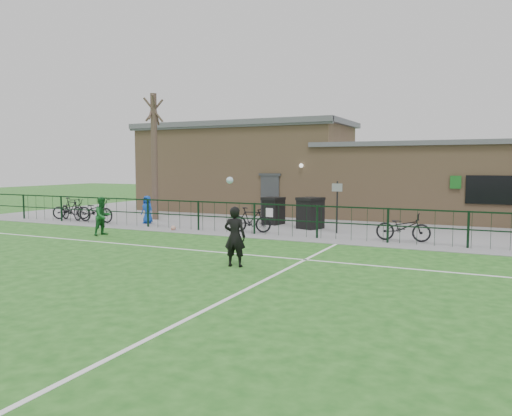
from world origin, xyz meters
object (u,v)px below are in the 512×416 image
at_px(sign_post, 337,207).
at_px(bicycle_e, 403,227).
at_px(bicycle_c, 96,211).
at_px(outfield_player, 103,216).
at_px(wheelie_bin_left, 273,212).
at_px(ball_ground, 173,228).
at_px(wheelie_bin_right, 310,214).
at_px(bicycle_a, 71,209).
at_px(bicycle_d, 251,220).
at_px(bare_tree, 154,157).
at_px(spectator_child, 147,210).
at_px(bicycle_b, 71,209).

relative_size(sign_post, bicycle_e, 1.09).
height_order(bicycle_c, outfield_player, outfield_player).
distance_m(wheelie_bin_left, ball_ground, 4.58).
distance_m(wheelie_bin_right, ball_ground, 5.62).
relative_size(bicycle_a, bicycle_c, 0.89).
bearing_deg(bicycle_a, sign_post, -111.95).
bearing_deg(wheelie_bin_left, bicycle_e, -13.43).
height_order(bicycle_a, bicycle_d, bicycle_d).
distance_m(bicycle_e, outfield_player, 10.95).
distance_m(bare_tree, ball_ground, 5.14).
relative_size(bicycle_a, bicycle_d, 1.11).
xyz_separation_m(wheelie_bin_right, bicycle_d, (-1.71, -2.07, -0.11)).
xyz_separation_m(sign_post, bicycle_a, (-13.05, -0.66, -0.53)).
bearing_deg(bicycle_a, spectator_child, -113.27).
relative_size(wheelie_bin_left, wheelie_bin_right, 0.92).
bearing_deg(bicycle_a, ball_ground, -125.34).
distance_m(sign_post, bicycle_e, 2.82).
relative_size(wheelie_bin_left, sign_post, 0.55).
height_order(bicycle_a, ball_ground, bicycle_a).
distance_m(wheelie_bin_right, bicycle_d, 2.69).
xyz_separation_m(bicycle_a, bicycle_c, (2.03, -0.50, 0.06)).
distance_m(wheelie_bin_left, bicycle_b, 9.68).
bearing_deg(spectator_child, wheelie_bin_right, 17.08).
relative_size(spectator_child, outfield_player, 0.86).
relative_size(wheelie_bin_left, bicycle_b, 0.62).
bearing_deg(spectator_child, bicycle_a, -172.59).
height_order(bicycle_b, ball_ground, bicycle_b).
relative_size(bicycle_b, bicycle_e, 0.96).
bearing_deg(bare_tree, bicycle_d, -19.32).
height_order(sign_post, bicycle_d, sign_post).
height_order(bare_tree, spectator_child, bare_tree).
distance_m(bicycle_b, spectator_child, 4.12).
bearing_deg(sign_post, bare_tree, 173.88).
xyz_separation_m(sign_post, bicycle_c, (-11.01, -1.16, -0.47)).
bearing_deg(ball_ground, wheelie_bin_right, 30.27).
relative_size(bicycle_c, bicycle_d, 1.25).
relative_size(bare_tree, bicycle_a, 3.33).
height_order(bicycle_a, bicycle_c, bicycle_c).
bearing_deg(bicycle_c, bicycle_e, -87.23).
height_order(wheelie_bin_left, wheelie_bin_right, wheelie_bin_right).
xyz_separation_m(bicycle_b, bicycle_e, (15.29, 0.10, -0.05)).
height_order(wheelie_bin_left, bicycle_d, wheelie_bin_left).
distance_m(bare_tree, sign_post, 9.55).
relative_size(bicycle_a, outfield_player, 1.25).
bearing_deg(wheelie_bin_left, bare_tree, -164.37).
xyz_separation_m(wheelie_bin_right, bicycle_e, (4.00, -1.81, -0.12)).
bearing_deg(outfield_player, bicycle_c, 57.20).
bearing_deg(spectator_child, bicycle_c, -159.85).
height_order(bicycle_b, bicycle_d, bicycle_b).
relative_size(bicycle_d, outfield_player, 1.12).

